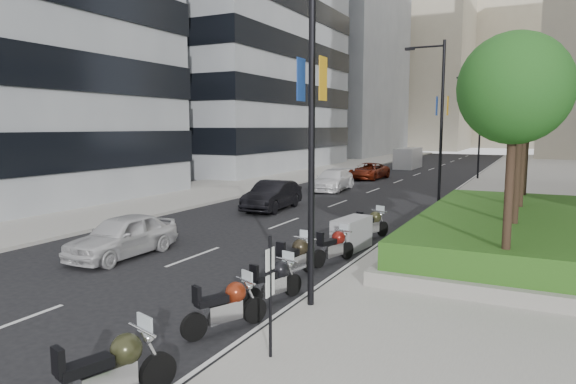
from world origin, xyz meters
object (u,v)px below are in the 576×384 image
Objects in this scene: motorcycle_6 at (371,224)px; delivery_van at (408,159)px; motorcycle_0 at (112,371)px; motorcycle_3 at (296,258)px; car_b at (272,196)px; car_c at (333,180)px; motorcycle_1 at (227,306)px; motorcycle_5 at (352,234)px; lamp_post_2 at (478,120)px; parking_sign at (270,290)px; lamp_post_1 at (439,116)px; car_a at (122,236)px; motorcycle_2 at (274,281)px; car_d at (369,171)px; motorcycle_4 at (334,246)px; lamp_post_0 at (306,102)px.

delivery_van reaches higher than motorcycle_6.
motorcycle_3 is (-0.49, 7.75, -0.02)m from motorcycle_0.
car_b reaches higher than car_c.
motorcycle_5 is (-0.09, 8.42, 0.01)m from motorcycle_1.
motorcycle_6 is at bearing 2.98° from motorcycle_3.
parking_sign is (0.66, -38.00, -3.61)m from lamp_post_2.
lamp_post_1 is 3.87× the size of motorcycle_0.
lamp_post_2 is 26.86m from motorcycle_6.
car_a is at bearing -103.35° from lamp_post_2.
car_d is at bearing 27.77° from motorcycle_2.
motorcycle_4 is 1.00× the size of motorcycle_5.
lamp_post_1 is 1.79× the size of car_d.
lamp_post_2 is 37.31m from motorcycle_1.
motorcycle_4 is (0.38, 2.15, -0.06)m from motorcycle_3.
motorcycle_1 is 0.39× the size of delivery_van.
car_b is at bearing -154.61° from lamp_post_1.
delivery_van is (-6.87, 42.52, 0.41)m from motorcycle_3.
motorcycle_3 is at bearing 21.15° from motorcycle_0.
lamp_post_2 reaches higher than motorcycle_1.
delivery_van is at bearing 25.87° from motorcycle_0.
motorcycle_1 is at bearing -167.43° from motorcycle_2.
car_c is (-8.26, 22.78, -4.32)m from lamp_post_0.
motorcycle_5 is at bearing -69.44° from car_d.
lamp_post_2 is 38.18m from parking_sign.
motorcycle_0 is at bearing -78.23° from car_c.
car_d is (-0.16, 8.91, -0.04)m from car_c.
motorcycle_1 is at bearing -73.21° from car_d.
motorcycle_4 is at bearing -159.70° from motorcycle_6.
car_a reaches higher than motorcycle_3.
motorcycle_5 is 0.41× the size of car_d.
car_c is at bearing 109.08° from parking_sign.
car_d is (-8.43, 31.70, -4.37)m from lamp_post_0.
motorcycle_0 is (-0.84, -5.51, -4.43)m from lamp_post_0.
car_a is at bearing -89.35° from delivery_van.
motorcycle_2 is at bearing 116.78° from parking_sign.
car_d is 0.96× the size of delivery_van.
motorcycle_5 is (-0.21, 11.91, -0.04)m from motorcycle_0.
motorcycle_3 is 4.17m from motorcycle_5.
delivery_van is (-7.14, 38.36, 0.44)m from motorcycle_5.
lamp_post_0 is 9.68m from motorcycle_6.
lamp_post_0 is 6.36m from motorcycle_4.
lamp_post_2 is at bearing 76.90° from car_a.
parking_sign is at bearing -163.26° from motorcycle_5.
car_a is at bearing -93.13° from car_b.
car_d reaches higher than motorcycle_0.
motorcycle_5 is at bearing -92.11° from lamp_post_2.
car_d is (-7.47, 23.17, 0.11)m from motorcycle_6.
lamp_post_0 is 45.68m from delivery_van.
motorcycle_2 is 0.44× the size of car_b.
motorcycle_4 is (-0.95, 4.39, -4.50)m from lamp_post_0.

